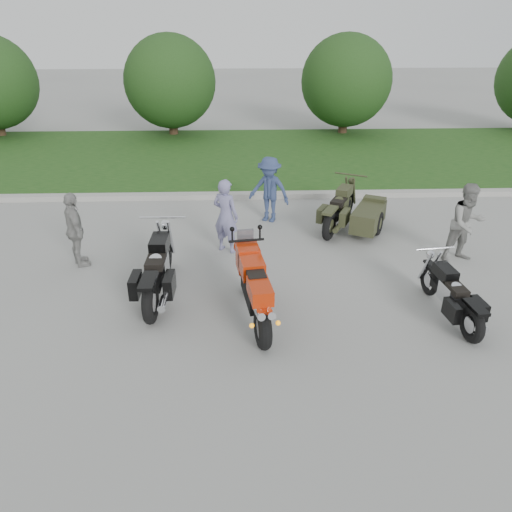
{
  "coord_description": "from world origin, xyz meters",
  "views": [
    {
      "loc": [
        -0.34,
        -7.28,
        4.77
      ],
      "look_at": [
        -0.06,
        0.71,
        0.8
      ],
      "focal_mm": 35.0,
      "sensor_mm": 36.0,
      "label": 1
    }
  ],
  "objects_px": {
    "person_grey": "(467,223)",
    "person_back": "(75,230)",
    "person_stripe": "(226,216)",
    "cruiser_sidecar": "(356,214)",
    "cruiser_left": "(158,272)",
    "sportbike_red": "(254,287)",
    "person_denim": "(269,190)",
    "cruiser_right": "(453,298)"
  },
  "relations": [
    {
      "from": "person_grey",
      "to": "cruiser_left",
      "type": "bearing_deg",
      "value": 177.5
    },
    {
      "from": "person_grey",
      "to": "person_back",
      "type": "bearing_deg",
      "value": 165.32
    },
    {
      "from": "person_stripe",
      "to": "person_grey",
      "type": "xyz_separation_m",
      "value": [
        4.94,
        -0.64,
        0.02
      ]
    },
    {
      "from": "sportbike_red",
      "to": "person_grey",
      "type": "distance_m",
      "value": 4.91
    },
    {
      "from": "cruiser_right",
      "to": "person_grey",
      "type": "relative_size",
      "value": 1.24
    },
    {
      "from": "sportbike_red",
      "to": "person_back",
      "type": "distance_m",
      "value": 4.15
    },
    {
      "from": "cruiser_sidecar",
      "to": "cruiser_left",
      "type": "bearing_deg",
      "value": -119.21
    },
    {
      "from": "cruiser_right",
      "to": "person_denim",
      "type": "height_order",
      "value": "person_denim"
    },
    {
      "from": "cruiser_sidecar",
      "to": "person_back",
      "type": "distance_m",
      "value": 6.26
    },
    {
      "from": "person_stripe",
      "to": "person_denim",
      "type": "xyz_separation_m",
      "value": [
        1.03,
        1.69,
        -0.0
      ]
    },
    {
      "from": "person_grey",
      "to": "person_stripe",
      "type": "bearing_deg",
      "value": 158.35
    },
    {
      "from": "person_stripe",
      "to": "person_back",
      "type": "relative_size",
      "value": 1.04
    },
    {
      "from": "cruiser_left",
      "to": "person_grey",
      "type": "distance_m",
      "value": 6.28
    },
    {
      "from": "sportbike_red",
      "to": "cruiser_right",
      "type": "bearing_deg",
      "value": -9.04
    },
    {
      "from": "sportbike_red",
      "to": "person_denim",
      "type": "height_order",
      "value": "person_denim"
    },
    {
      "from": "person_grey",
      "to": "person_back",
      "type": "relative_size",
      "value": 1.07
    },
    {
      "from": "person_denim",
      "to": "person_back",
      "type": "relative_size",
      "value": 1.04
    },
    {
      "from": "sportbike_red",
      "to": "person_grey",
      "type": "relative_size",
      "value": 1.37
    },
    {
      "from": "cruiser_sidecar",
      "to": "person_stripe",
      "type": "height_order",
      "value": "person_stripe"
    },
    {
      "from": "cruiser_left",
      "to": "person_denim",
      "type": "distance_m",
      "value": 4.25
    },
    {
      "from": "cruiser_left",
      "to": "person_back",
      "type": "bearing_deg",
      "value": 144.78
    },
    {
      "from": "person_back",
      "to": "cruiser_right",
      "type": "bearing_deg",
      "value": -136.79
    },
    {
      "from": "sportbike_red",
      "to": "person_denim",
      "type": "relative_size",
      "value": 1.42
    },
    {
      "from": "cruiser_right",
      "to": "person_back",
      "type": "height_order",
      "value": "person_back"
    },
    {
      "from": "cruiser_sidecar",
      "to": "person_stripe",
      "type": "bearing_deg",
      "value": -135.84
    },
    {
      "from": "cruiser_right",
      "to": "person_stripe",
      "type": "xyz_separation_m",
      "value": [
        -3.87,
        2.82,
        0.4
      ]
    },
    {
      "from": "cruiser_left",
      "to": "person_back",
      "type": "xyz_separation_m",
      "value": [
        -1.82,
        1.34,
        0.28
      ]
    },
    {
      "from": "cruiser_right",
      "to": "person_denim",
      "type": "distance_m",
      "value": 5.35
    },
    {
      "from": "sportbike_red",
      "to": "person_stripe",
      "type": "height_order",
      "value": "person_stripe"
    },
    {
      "from": "cruiser_left",
      "to": "person_denim",
      "type": "xyz_separation_m",
      "value": [
        2.22,
        3.61,
        0.3
      ]
    },
    {
      "from": "cruiser_left",
      "to": "sportbike_red",
      "type": "bearing_deg",
      "value": -25.09
    },
    {
      "from": "cruiser_sidecar",
      "to": "person_grey",
      "type": "distance_m",
      "value": 2.52
    },
    {
      "from": "cruiser_right",
      "to": "cruiser_sidecar",
      "type": "bearing_deg",
      "value": 95.98
    },
    {
      "from": "cruiser_left",
      "to": "person_grey",
      "type": "height_order",
      "value": "person_grey"
    },
    {
      "from": "person_stripe",
      "to": "person_back",
      "type": "xyz_separation_m",
      "value": [
        -3.01,
        -0.58,
        -0.03
      ]
    },
    {
      "from": "cruiser_right",
      "to": "person_grey",
      "type": "xyz_separation_m",
      "value": [
        1.07,
        2.18,
        0.43
      ]
    },
    {
      "from": "sportbike_red",
      "to": "person_stripe",
      "type": "bearing_deg",
      "value": 92.6
    },
    {
      "from": "cruiser_sidecar",
      "to": "person_back",
      "type": "relative_size",
      "value": 1.42
    },
    {
      "from": "person_grey",
      "to": "person_back",
      "type": "height_order",
      "value": "person_grey"
    },
    {
      "from": "cruiser_sidecar",
      "to": "person_back",
      "type": "bearing_deg",
      "value": -139.11
    },
    {
      "from": "person_grey",
      "to": "person_denim",
      "type": "height_order",
      "value": "person_grey"
    },
    {
      "from": "cruiser_right",
      "to": "cruiser_sidecar",
      "type": "distance_m",
      "value": 3.88
    }
  ]
}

